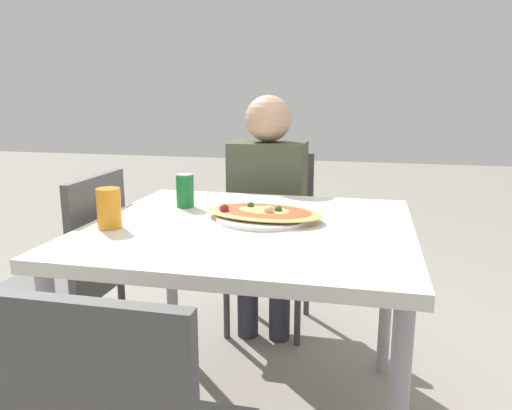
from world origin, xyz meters
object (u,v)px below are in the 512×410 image
Objects in this scene: dining_table at (250,245)px; chair_far_seated at (272,230)px; person_seated at (267,197)px; soda_can at (185,191)px; pizza_main at (263,214)px; chair_side_left at (74,271)px; drink_glass at (109,208)px.

chair_far_seated reaches higher than dining_table.
dining_table is at bearing 96.90° from person_seated.
person_seated is at bearing 67.65° from soda_can.
person_seated is at bearing 96.90° from dining_table.
pizza_main is (0.03, 0.07, 0.09)m from dining_table.
soda_can is (-0.21, -0.51, 0.12)m from person_seated.
chair_far_seated is at bearing 71.40° from soda_can.
person_seated is at bearing 100.29° from pizza_main.
soda_can is (0.42, 0.12, 0.31)m from chair_side_left.
chair_side_left is 0.91m from person_seated.
chair_far_seated is 0.75× the size of person_seated.
drink_glass is (-0.13, -0.34, 0.00)m from soda_can.
chair_far_seated and soda_can have the same top height.
chair_side_left is at bearing 174.46° from dining_table.
dining_table is at bearing -112.92° from pizza_main.
soda_can is at bearing 69.05° from drink_glass.
person_seated reaches higher than drink_glass.
chair_side_left reaches higher than dining_table.
drink_glass reaches higher than pizza_main.
chair_far_seated is 1.00× the size of chair_side_left.
chair_side_left is 6.67× the size of drink_glass.
dining_table is 0.84m from chair_far_seated.
pizza_main is (0.11, -0.75, 0.27)m from chair_far_seated.
drink_glass is at bearing 70.57° from chair_far_seated.
dining_table is 0.71m from person_seated.
chair_far_seated is 1.92× the size of pizza_main.
drink_glass is at bearing 68.20° from person_seated.
drink_glass is (-0.34, -0.85, 0.12)m from person_seated.
dining_table is 1.22× the size of chair_far_seated.
person_seated reaches higher than dining_table.
chair_side_left is 1.92× the size of pizza_main.
drink_glass is (-0.42, -0.15, 0.14)m from dining_table.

